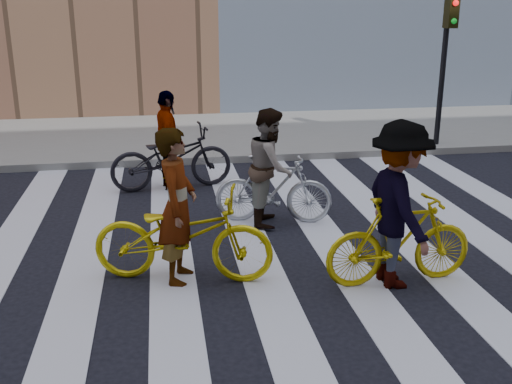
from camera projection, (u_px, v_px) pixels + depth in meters
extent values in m
plane|color=black|center=(300.00, 261.00, 7.77)|extent=(100.00, 100.00, 0.00)
cube|color=gray|center=(231.00, 134.00, 14.79)|extent=(100.00, 5.00, 0.15)
cube|color=silver|center=(82.00, 275.00, 7.34)|extent=(0.55, 10.00, 0.01)
cube|color=silver|center=(172.00, 269.00, 7.51)|extent=(0.55, 10.00, 0.01)
cube|color=silver|center=(259.00, 263.00, 7.68)|extent=(0.55, 10.00, 0.01)
cube|color=silver|center=(341.00, 258.00, 7.85)|extent=(0.55, 10.00, 0.01)
cube|color=silver|center=(420.00, 252.00, 8.02)|extent=(0.55, 10.00, 0.01)
cube|color=silver|center=(496.00, 247.00, 8.18)|extent=(0.55, 10.00, 0.01)
cylinder|color=black|center=(442.00, 79.00, 13.03)|extent=(0.12, 0.12, 3.20)
cube|color=black|center=(451.00, 12.00, 12.46)|extent=(0.22, 0.28, 0.65)
sphere|color=red|center=(456.00, 3.00, 12.26)|extent=(0.12, 0.12, 0.12)
sphere|color=#0CCC26|center=(454.00, 21.00, 12.37)|extent=(0.12, 0.12, 0.12)
imported|color=#C7B10B|center=(183.00, 236.00, 7.09)|extent=(2.27, 1.24, 1.13)
imported|color=#B4B8BE|center=(273.00, 189.00, 8.97)|extent=(1.83, 0.91, 1.06)
imported|color=#C4A90A|center=(400.00, 240.00, 7.00)|extent=(1.83, 0.60, 1.09)
imported|color=black|center=(171.00, 158.00, 10.61)|extent=(2.25, 1.07, 1.13)
imported|color=slate|center=(177.00, 206.00, 6.97)|extent=(0.60, 0.77, 1.87)
imported|color=slate|center=(270.00, 167.00, 8.86)|extent=(0.85, 0.98, 1.75)
imported|color=slate|center=(399.00, 205.00, 6.86)|extent=(0.80, 1.31, 1.97)
imported|color=slate|center=(168.00, 141.00, 10.51)|extent=(0.58, 1.08, 1.76)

